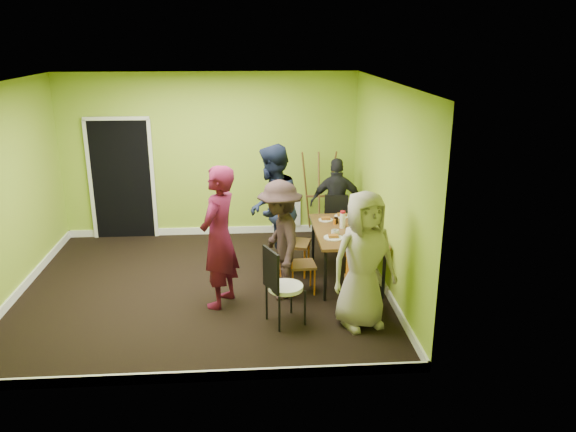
% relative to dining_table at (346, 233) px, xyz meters
% --- Properties ---
extents(ground, '(5.00, 5.00, 0.00)m').
position_rel_dining_table_xyz_m(ground, '(-2.01, -0.18, -0.70)').
color(ground, black).
rests_on(ground, ground).
extents(room_walls, '(5.04, 4.54, 2.82)m').
position_rel_dining_table_xyz_m(room_walls, '(-2.04, -0.14, 0.29)').
color(room_walls, '#94B92F').
rests_on(room_walls, ground).
extents(dining_table, '(0.90, 1.50, 0.75)m').
position_rel_dining_table_xyz_m(dining_table, '(0.00, 0.00, 0.00)').
color(dining_table, black).
rests_on(dining_table, ground).
extents(chair_left_far, '(0.51, 0.51, 1.00)m').
position_rel_dining_table_xyz_m(chair_left_far, '(-0.79, 0.27, -0.13)').
color(chair_left_far, orange).
rests_on(chair_left_far, ground).
extents(chair_left_near, '(0.38, 0.38, 0.85)m').
position_rel_dining_table_xyz_m(chair_left_near, '(-0.74, -0.39, -0.22)').
color(chair_left_near, orange).
rests_on(chair_left_near, ground).
extents(chair_back_end, '(0.42, 0.48, 0.92)m').
position_rel_dining_table_xyz_m(chair_back_end, '(0.03, 1.14, -0.05)').
color(chair_back_end, orange).
rests_on(chair_back_end, ground).
extents(chair_front_end, '(0.43, 0.43, 0.90)m').
position_rel_dining_table_xyz_m(chair_front_end, '(-0.02, -1.09, -0.19)').
color(chair_front_end, orange).
rests_on(chair_front_end, ground).
extents(chair_bentwood, '(0.51, 0.50, 0.99)m').
position_rel_dining_table_xyz_m(chair_bentwood, '(-1.01, -1.27, -0.15)').
color(chair_bentwood, black).
rests_on(chair_bentwood, ground).
extents(easel, '(0.61, 0.57, 1.52)m').
position_rel_dining_table_xyz_m(easel, '(-0.18, 1.84, 0.06)').
color(easel, brown).
rests_on(easel, ground).
extents(plate_near_left, '(0.21, 0.21, 0.01)m').
position_rel_dining_table_xyz_m(plate_near_left, '(-0.24, 0.43, 0.06)').
color(plate_near_left, white).
rests_on(plate_near_left, dining_table).
extents(plate_near_right, '(0.26, 0.26, 0.01)m').
position_rel_dining_table_xyz_m(plate_near_right, '(-0.24, -0.34, 0.06)').
color(plate_near_right, white).
rests_on(plate_near_right, dining_table).
extents(plate_far_back, '(0.23, 0.23, 0.01)m').
position_rel_dining_table_xyz_m(plate_far_back, '(0.03, 0.59, 0.06)').
color(plate_far_back, white).
rests_on(plate_far_back, dining_table).
extents(plate_far_front, '(0.24, 0.24, 0.01)m').
position_rel_dining_table_xyz_m(plate_far_front, '(-0.04, -0.61, 0.06)').
color(plate_far_front, white).
rests_on(plate_far_front, dining_table).
extents(plate_wall_back, '(0.26, 0.26, 0.01)m').
position_rel_dining_table_xyz_m(plate_wall_back, '(0.27, 0.23, 0.06)').
color(plate_wall_back, white).
rests_on(plate_wall_back, dining_table).
extents(plate_wall_front, '(0.26, 0.26, 0.01)m').
position_rel_dining_table_xyz_m(plate_wall_front, '(0.18, -0.24, 0.06)').
color(plate_wall_front, white).
rests_on(plate_wall_front, dining_table).
extents(thermos, '(0.08, 0.08, 0.22)m').
position_rel_dining_table_xyz_m(thermos, '(-0.05, 0.07, 0.16)').
color(thermos, white).
rests_on(thermos, dining_table).
extents(blue_bottle, '(0.07, 0.07, 0.18)m').
position_rel_dining_table_xyz_m(blue_bottle, '(0.27, -0.36, 0.14)').
color(blue_bottle, blue).
rests_on(blue_bottle, dining_table).
extents(orange_bottle, '(0.04, 0.04, 0.08)m').
position_rel_dining_table_xyz_m(orange_bottle, '(-0.14, 0.23, 0.09)').
color(orange_bottle, orange).
rests_on(orange_bottle, dining_table).
extents(glass_mid, '(0.06, 0.06, 0.09)m').
position_rel_dining_table_xyz_m(glass_mid, '(-0.10, 0.29, 0.10)').
color(glass_mid, black).
rests_on(glass_mid, dining_table).
extents(glass_back, '(0.06, 0.06, 0.10)m').
position_rel_dining_table_xyz_m(glass_back, '(0.18, 0.50, 0.10)').
color(glass_back, black).
rests_on(glass_back, dining_table).
extents(glass_front, '(0.07, 0.07, 0.10)m').
position_rel_dining_table_xyz_m(glass_front, '(0.12, -0.44, 0.11)').
color(glass_front, black).
rests_on(glass_front, dining_table).
extents(cup_a, '(0.11, 0.11, 0.09)m').
position_rel_dining_table_xyz_m(cup_a, '(-0.20, -0.24, 0.10)').
color(cup_a, white).
rests_on(cup_a, dining_table).
extents(cup_b, '(0.11, 0.11, 0.10)m').
position_rel_dining_table_xyz_m(cup_b, '(0.10, 0.08, 0.11)').
color(cup_b, white).
rests_on(cup_b, dining_table).
extents(person_standing, '(0.68, 0.80, 1.85)m').
position_rel_dining_table_xyz_m(person_standing, '(-1.76, -0.68, 0.23)').
color(person_standing, '#510D28').
rests_on(person_standing, ground).
extents(person_left_far, '(0.89, 1.05, 1.89)m').
position_rel_dining_table_xyz_m(person_left_far, '(-1.03, 0.40, 0.25)').
color(person_left_far, '#131B31').
rests_on(person_left_far, ground).
extents(person_left_near, '(0.73, 1.11, 1.60)m').
position_rel_dining_table_xyz_m(person_left_near, '(-0.97, -0.50, 0.11)').
color(person_left_near, '#2D1E1E').
rests_on(person_left_near, ground).
extents(person_back_end, '(0.90, 0.43, 1.49)m').
position_rel_dining_table_xyz_m(person_back_end, '(0.06, 1.30, 0.05)').
color(person_back_end, black).
rests_on(person_back_end, ground).
extents(person_front_end, '(0.94, 0.75, 1.68)m').
position_rel_dining_table_xyz_m(person_front_end, '(-0.04, -1.35, 0.15)').
color(person_front_end, gray).
rests_on(person_front_end, ground).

